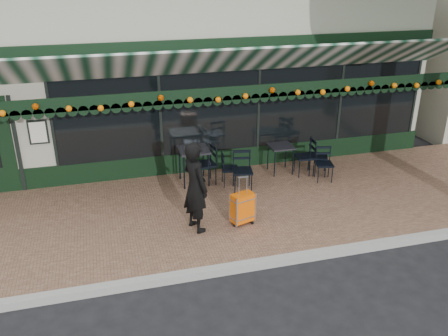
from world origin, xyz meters
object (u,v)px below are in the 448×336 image
object	(u,v)px
chair_b_left	(205,165)
chair_a_right	(318,156)
chair_b_right	(230,169)
chair_a_left	(305,157)
cafe_table_b	(194,152)
woman	(195,187)
chair_b_front	(242,171)
cafe_table_a	(281,148)
suitcase	(242,208)
chair_a_front	(324,164)

from	to	relation	value
chair_b_left	chair_a_right	bearing A→B (deg)	79.80
chair_b_right	chair_a_left	bearing A→B (deg)	-79.92
cafe_table_b	chair_b_left	bearing A→B (deg)	-21.27
chair_b_left	chair_b_right	distance (m)	0.59
woman	chair_b_right	world-z (taller)	woman
chair_a_right	chair_b_front	xyz separation A→B (m)	(-2.03, -0.37, -0.00)
cafe_table_a	chair_a_right	distance (m)	0.92
cafe_table_a	chair_b_right	bearing A→B (deg)	-164.70
suitcase	chair_b_right	xyz separation A→B (m)	(0.25, 1.78, 0.06)
woman	chair_a_left	size ratio (longest dim) A/B	2.01
suitcase	chair_b_front	size ratio (longest dim) A/B	1.11
chair_a_right	chair_b_right	distance (m)	2.22
chair_a_right	chair_b_right	world-z (taller)	chair_a_right
chair_b_left	chair_b_front	size ratio (longest dim) A/B	1.02
chair_a_front	chair_b_left	distance (m)	2.80
cafe_table_a	chair_b_left	xyz separation A→B (m)	(-1.92, -0.14, -0.16)
chair_a_front	chair_b_right	size ratio (longest dim) A/B	1.03
chair_a_right	chair_b_left	xyz separation A→B (m)	(-2.76, 0.20, 0.01)
chair_a_left	chair_b_left	xyz separation A→B (m)	(-2.43, 0.13, 0.02)
chair_a_left	cafe_table_a	bearing A→B (deg)	-113.33
cafe_table_a	chair_b_front	distance (m)	1.40
chair_a_front	chair_b_left	world-z (taller)	chair_b_left
chair_a_right	cafe_table_a	bearing A→B (deg)	91.83
cafe_table_b	chair_a_front	size ratio (longest dim) A/B	1.05
chair_a_left	chair_b_right	world-z (taller)	chair_a_left
cafe_table_b	woman	bearing A→B (deg)	-100.76
cafe_table_a	chair_b_left	distance (m)	1.93
chair_a_left	chair_a_right	xyz separation A→B (m)	(0.32, -0.07, 0.01)
cafe_table_a	chair_b_left	bearing A→B (deg)	-175.72
chair_b_front	cafe_table_a	bearing A→B (deg)	41.41
chair_b_left	chair_a_front	bearing A→B (deg)	72.15
woman	chair_a_right	distance (m)	3.85
chair_a_front	suitcase	bearing A→B (deg)	-137.14
cafe_table_a	chair_b_right	size ratio (longest dim) A/B	0.89
cafe_table_b	chair_a_right	distance (m)	3.03
cafe_table_b	chair_a_right	size ratio (longest dim) A/B	0.93
cafe_table_a	chair_b_front	size ratio (longest dim) A/B	0.77
suitcase	cafe_table_b	bearing A→B (deg)	86.59
chair_a_left	chair_a_front	world-z (taller)	chair_a_left
chair_a_front	chair_b_left	size ratio (longest dim) A/B	0.87
chair_b_left	chair_b_right	bearing A→B (deg)	60.20
chair_b_right	woman	bearing A→B (deg)	152.65
suitcase	woman	bearing A→B (deg)	159.25
woman	chair_a_left	world-z (taller)	woman
suitcase	chair_a_right	distance (m)	3.07
cafe_table_b	suitcase	bearing A→B (deg)	-75.89
chair_b_right	chair_b_left	bearing A→B (deg)	73.05
suitcase	chair_a_right	size ratio (longest dim) A/B	1.11
chair_b_front	chair_b_right	bearing A→B (deg)	131.11
woman	chair_b_left	size ratio (longest dim) A/B	1.92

